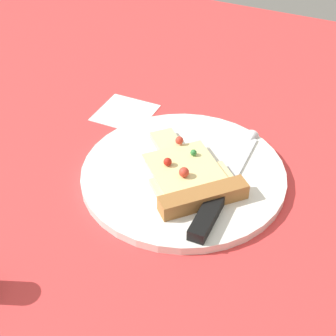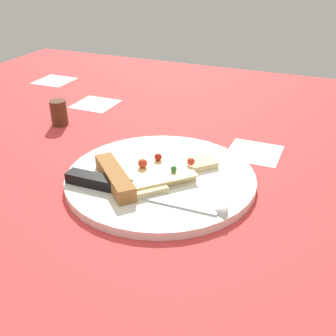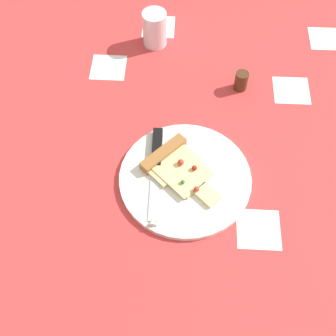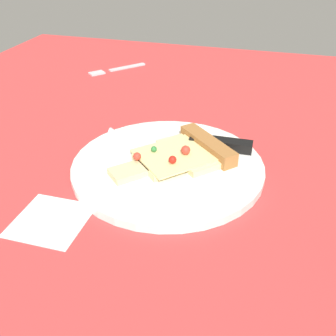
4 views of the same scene
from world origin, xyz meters
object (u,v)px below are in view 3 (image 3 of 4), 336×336
drinking_glass (155,29)px  pepper_shaker (241,81)px  plate (185,178)px  knife (156,165)px  pizza_slice (177,168)px

drinking_glass → pepper_shaker: (-15.27, -22.55, -2.30)cm
pepper_shaker → plate: bearing=154.9°
plate → knife: (2.34, 6.55, 1.23)cm
plate → pizza_slice: 2.94cm
plate → drinking_glass: (43.10, 9.51, 4.19)cm
plate → pizza_slice: (1.79, 1.85, 1.43)cm
pepper_shaker → pizza_slice: bearing=150.2°
pizza_slice → plate: bearing=89.7°
plate → pizza_slice: bearing=45.9°
pizza_slice → drinking_glass: size_ratio=1.86×
pizza_slice → pepper_shaker: 29.99cm
drinking_glass → pepper_shaker: drinking_glass is taller
plate → knife: size_ratio=1.21×
drinking_glass → pizza_slice: bearing=-169.5°
drinking_glass → pepper_shaker: bearing=-124.1°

